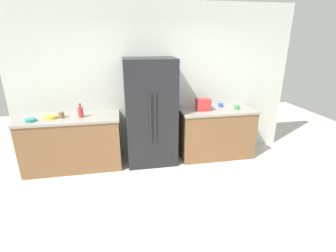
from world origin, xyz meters
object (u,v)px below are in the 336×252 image
(cup_a, at_px, (221,105))
(bowl_a, at_px, (51,117))
(cup_b, at_px, (209,105))
(cup_c, at_px, (62,115))
(cup_d, at_px, (237,107))
(refrigerator, at_px, (151,113))
(bowl_b, at_px, (31,120))
(bottle_a, at_px, (81,112))
(toaster, at_px, (203,105))

(cup_a, relative_size, bowl_a, 0.52)
(cup_b, relative_size, cup_c, 0.86)
(cup_c, bearing_deg, bowl_a, -173.82)
(cup_d, bearing_deg, cup_b, 152.94)
(cup_b, bearing_deg, refrigerator, -170.39)
(refrigerator, xyz_separation_m, cup_b, (1.14, 0.19, 0.03))
(cup_c, distance_m, cup_d, 3.06)
(cup_a, height_order, bowl_b, cup_a)
(bottle_a, height_order, bowl_a, bottle_a)
(refrigerator, distance_m, bottle_a, 1.17)
(cup_a, distance_m, bowl_a, 3.00)
(cup_a, bearing_deg, bowl_a, -176.57)
(toaster, distance_m, cup_d, 0.64)
(cup_a, xyz_separation_m, cup_c, (-2.84, -0.16, 0.01))
(bottle_a, height_order, cup_d, bottle_a)
(refrigerator, height_order, cup_c, refrigerator)
(cup_a, distance_m, cup_b, 0.23)
(refrigerator, relative_size, cup_d, 20.12)
(cup_b, xyz_separation_m, bowl_a, (-2.77, -0.20, -0.01))
(toaster, relative_size, cup_a, 2.67)
(bottle_a, distance_m, bowl_b, 0.76)
(refrigerator, distance_m, bowl_b, 1.92)
(cup_d, relative_size, bowl_b, 0.57)
(bottle_a, bearing_deg, cup_b, 5.09)
(cup_a, bearing_deg, cup_c, -176.73)
(refrigerator, bearing_deg, cup_d, -1.41)
(bowl_a, bearing_deg, cup_b, 4.11)
(cup_b, distance_m, bowl_b, 3.07)
(cup_a, bearing_deg, refrigerator, -172.77)
(bottle_a, xyz_separation_m, cup_d, (2.75, -0.03, -0.05))
(cup_c, bearing_deg, cup_b, 3.98)
(bowl_a, bearing_deg, bowl_b, -161.67)
(bottle_a, relative_size, cup_d, 2.50)
(cup_a, distance_m, cup_c, 2.84)
(cup_c, height_order, cup_d, cup_c)
(toaster, relative_size, cup_c, 2.57)
(toaster, distance_m, bowl_a, 2.59)
(cup_b, bearing_deg, bowl_a, -175.89)
(cup_b, bearing_deg, cup_c, -176.02)
(cup_a, relative_size, cup_c, 0.96)
(refrigerator, height_order, cup_d, refrigerator)
(cup_c, xyz_separation_m, bowl_b, (-0.44, -0.11, -0.03))
(bowl_a, xyz_separation_m, bowl_b, (-0.28, -0.09, -0.00))
(cup_a, xyz_separation_m, cup_d, (0.23, -0.21, 0.00))
(toaster, relative_size, bowl_a, 1.39)
(bowl_a, bearing_deg, bottle_a, -0.68)
(cup_b, relative_size, cup_d, 0.91)
(cup_d, height_order, bowl_b, cup_d)
(refrigerator, bearing_deg, cup_b, 9.61)
(cup_c, bearing_deg, cup_d, -0.94)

